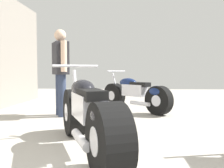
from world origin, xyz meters
TOP-DOWN VIEW (x-y plane):
  - ground_plane at (0.00, 3.14)m, footprint 15.09×15.09m
  - motorcycle_maroon_cruiser at (-0.22, 1.72)m, footprint 1.03×1.94m
  - motorcycle_black_naked at (0.38, 4.34)m, footprint 1.45×1.43m
  - mechanic_in_blue at (-1.07, 3.72)m, footprint 0.42×0.63m

SIDE VIEW (x-z plane):
  - ground_plane at x=0.00m, z-range 0.00..0.00m
  - motorcycle_black_naked at x=0.38m, z-range -0.07..0.80m
  - motorcycle_maroon_cruiser at x=-0.22m, z-range -0.09..0.85m
  - mechanic_in_blue at x=-1.07m, z-range 0.11..1.75m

